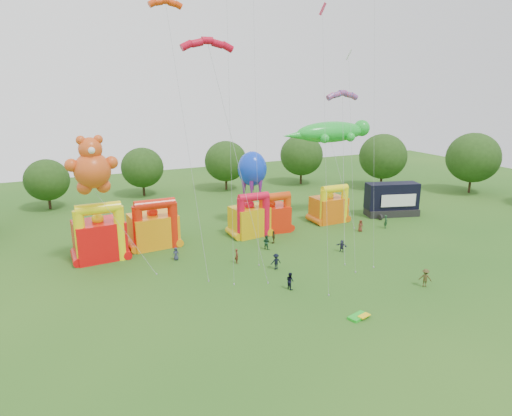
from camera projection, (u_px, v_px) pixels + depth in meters
name	position (u px, v px, depth m)	size (l,w,h in m)	color
ground	(371.00, 323.00, 40.09)	(160.00, 160.00, 0.00)	#1E5116
tree_ring	(361.00, 256.00, 38.48)	(120.13, 122.20, 12.07)	#352314
bouncy_castle_0	(100.00, 237.00, 54.19)	(5.96, 4.91, 7.21)	red
bouncy_castle_1	(154.00, 228.00, 58.46)	(6.01, 4.97, 6.55)	orange
bouncy_castle_2	(250.00, 219.00, 62.64)	(5.21, 4.38, 6.27)	#DAA40B
bouncy_castle_3	(271.00, 216.00, 64.54)	(5.29, 4.43, 5.83)	red
bouncy_castle_4	(330.00, 207.00, 68.93)	(4.92, 4.01, 5.90)	#DC5F0B
stage_trailer	(392.00, 200.00, 72.25)	(8.74, 5.27, 5.25)	black
teddy_bear_kite	(117.00, 216.00, 50.23)	(8.05, 7.58, 15.09)	#D54B17
gecko_kite	(333.00, 142.00, 68.11)	(15.17, 9.20, 15.00)	green
octopus_kite	(256.00, 183.00, 66.17)	(4.23, 7.93, 10.98)	#0E37D6
parafoil_kites	(277.00, 165.00, 49.85)	(24.14, 13.02, 29.81)	red
diamond_kites	(304.00, 123.00, 48.57)	(18.82, 16.54, 37.55)	#ED0B35
folded_kite_bundle	(359.00, 316.00, 40.96)	(2.19, 1.50, 0.31)	green
spectator_0	(176.00, 254.00, 54.18)	(0.77, 0.50, 1.58)	#2A3047
spectator_1	(237.00, 256.00, 53.24)	(0.65, 0.43, 1.79)	#5F281B
spectator_2	(266.00, 242.00, 57.71)	(0.91, 0.71, 1.87)	#193E26
spectator_3	(276.00, 261.00, 51.48)	(1.20, 0.69, 1.86)	black
spectator_4	(273.00, 237.00, 59.87)	(1.00, 0.42, 1.71)	#3D2F18
spectator_5	(342.00, 246.00, 56.86)	(1.42, 0.45, 1.53)	#282943
spectator_6	(361.00, 226.00, 64.62)	(0.82, 0.54, 1.68)	#5E2A1B
spectator_7	(386.00, 222.00, 66.04)	(0.71, 0.47, 1.96)	#173B20
spectator_8	(290.00, 281.00, 46.55)	(0.87, 0.68, 1.79)	black
spectator_9	(425.00, 278.00, 47.04)	(1.26, 0.73, 1.95)	#443B1B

